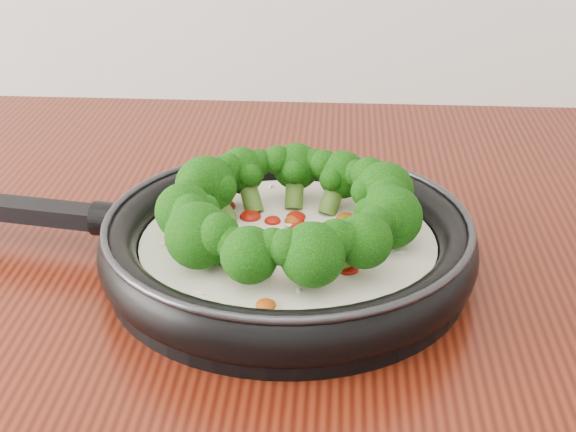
{
  "coord_description": "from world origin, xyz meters",
  "views": [
    {
      "loc": [
        0.06,
        0.5,
        1.23
      ],
      "look_at": [
        0.02,
        1.07,
        0.95
      ],
      "focal_mm": 53.11,
      "sensor_mm": 36.0,
      "label": 1
    }
  ],
  "objects": [
    {
      "name": "skillet",
      "position": [
        0.02,
        1.07,
        0.93
      ],
      "size": [
        0.47,
        0.33,
        0.08
      ],
      "color": "black",
      "rests_on": "counter"
    }
  ]
}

